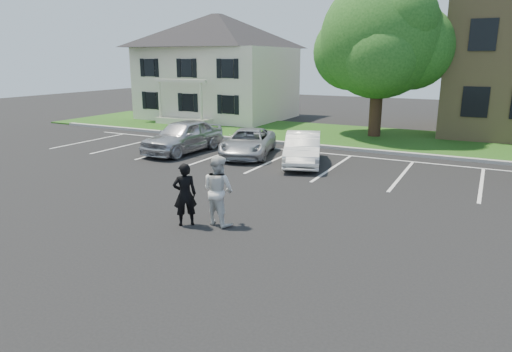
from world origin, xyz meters
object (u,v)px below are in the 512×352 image
at_px(tree, 382,41).
at_px(car_silver_west, 183,136).
at_px(man_white_shirt, 218,190).
at_px(house, 218,67).
at_px(car_white_sedan, 303,149).
at_px(man_black_suit, 185,195).
at_px(car_silver_minivan, 248,143).

distance_m(tree, car_silver_west, 12.30).
bearing_deg(man_white_shirt, car_silver_west, -35.39).
bearing_deg(house, car_white_sedan, -45.79).
bearing_deg(man_white_shirt, house, -44.97).
bearing_deg(man_white_shirt, man_black_suit, 46.39).
xyz_separation_m(tree, man_white_shirt, (-0.50, -16.49, -4.38)).
bearing_deg(man_white_shirt, car_silver_minivan, -53.62).
xyz_separation_m(car_silver_west, car_silver_minivan, (3.15, 0.76, -0.18)).
xyz_separation_m(man_black_suit, car_silver_west, (-6.00, 8.16, -0.07)).
distance_m(man_white_shirt, car_white_sedan, 7.91).
xyz_separation_m(man_white_shirt, car_silver_minivan, (-3.60, 8.43, -0.35)).
bearing_deg(car_silver_west, tree, 53.94).
bearing_deg(car_white_sedan, house, 114.85).
bearing_deg(car_silver_minivan, man_black_suit, -88.70).
bearing_deg(car_silver_minivan, car_white_sedan, -27.17).
bearing_deg(car_silver_minivan, car_silver_west, 177.22).
bearing_deg(man_black_suit, tree, -136.48).
height_order(tree, car_silver_minivan, tree).
xyz_separation_m(house, car_silver_minivan, (8.68, -11.39, -3.21)).
distance_m(house, tree, 13.31).
distance_m(man_white_shirt, car_silver_minivan, 9.18).
height_order(car_silver_west, car_silver_minivan, car_silver_west).
bearing_deg(car_white_sedan, man_black_suit, -110.00).
height_order(house, car_silver_west, house).
xyz_separation_m(car_silver_minivan, car_white_sedan, (2.94, -0.56, 0.06)).
relative_size(house, man_white_shirt, 5.34).
bearing_deg(tree, man_white_shirt, -91.75).
relative_size(tree, car_silver_minivan, 1.97).
height_order(man_black_suit, car_white_sedan, man_black_suit).
bearing_deg(man_black_suit, car_silver_west, -95.92).
relative_size(man_black_suit, man_white_shirt, 0.90).
bearing_deg(house, car_silver_minivan, -52.68).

